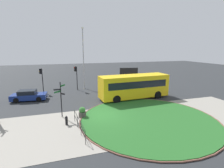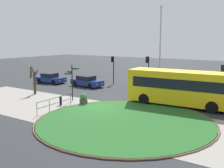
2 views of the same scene
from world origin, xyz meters
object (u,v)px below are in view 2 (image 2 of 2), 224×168
Objects in this scene: car_far_lane at (50,78)px; traffic_light_far at (148,65)px; street_tree_bare at (34,80)px; traffic_light_near at (113,64)px; bollard_foreground at (61,100)px; car_near_lane at (87,81)px; signpost_directional at (72,79)px; lamppost_tall at (160,45)px; planter_near_signpost at (84,99)px; bus_yellow at (181,87)px.

car_far_lane is 1.09× the size of traffic_light_far.
traffic_light_near is at bearing 74.51° from street_tree_bare.
car_near_lane is (-4.20, 8.85, 0.22)m from bollard_foreground.
lamppost_tall reaches higher than signpost_directional.
planter_near_signpost is (-1.99, -11.99, -4.69)m from lamppost_tall.
traffic_light_near is 0.96× the size of traffic_light_far.
lamppost_tall reaches higher than traffic_light_near.
planter_near_signpost is at bearing 78.12° from traffic_light_far.
traffic_light_far is (6.41, 3.90, 2.12)m from car_near_lane.
lamppost_tall is (13.53, 5.08, 4.54)m from car_far_lane.
traffic_light_far is at bearing 36.82° from car_near_lane.
bus_yellow is 8.70m from planter_near_signpost.
signpost_directional is 2.54m from planter_near_signpost.
signpost_directional reaches higher than bus_yellow.
car_far_lane is (-9.98, 8.23, 0.20)m from bollard_foreground.
street_tree_bare is (4.16, -6.24, 0.89)m from car_far_lane.
street_tree_bare is at bearing 174.79° from planter_near_signpost.
traffic_light_far is at bearing 80.14° from bollard_foreground.
car_near_lane is at bearing 22.73° from traffic_light_far.
traffic_light_far is at bearing -171.38° from traffic_light_near.
signpost_directional is at bearing -0.67° from street_tree_bare.
car_near_lane is 7.80m from traffic_light_far.
lamppost_tall is (-5.42, 7.61, 3.49)m from bus_yellow.
traffic_light_far reaches higher than car_near_lane.
car_near_lane is 1.21× the size of traffic_light_near.
traffic_light_far reaches higher than traffic_light_near.
traffic_light_near is (1.34, 3.83, 2.01)m from car_near_lane.
street_tree_bare is at bearing 44.68° from traffic_light_far.
traffic_light_far is 11.68m from planter_near_signpost.
lamppost_tall reaches higher than planter_near_signpost.
car_far_lane is at bearing 140.49° from bollard_foreground.
car_near_lane is (-3.85, 6.93, -1.41)m from signpost_directional.
bollard_foreground is 6.25m from street_tree_bare.
car_far_lane is 1.14× the size of traffic_light_near.
bus_yellow is 0.96× the size of lamppost_tall.
traffic_light_far is at bearing -157.32° from lamppost_tall.
car_near_lane is 5.82m from car_far_lane.
lamppost_tall reaches higher than car_far_lane.
car_near_lane is 9.48m from planter_near_signpost.
bollard_foreground is 12.94m from car_far_lane.
traffic_light_near is 5.08m from traffic_light_far.
bollard_foreground is 10.70m from bus_yellow.
bus_yellow is 9.07× the size of planter_near_signpost.
planter_near_signpost is (4.41, -11.36, -2.17)m from traffic_light_near.
signpost_directional is 2.55m from bollard_foreground.
street_tree_bare is at bearing -97.79° from car_near_lane.
bus_yellow is 15.25m from street_tree_bare.
traffic_light_near is (-2.51, 10.76, 0.59)m from signpost_directional.
car_far_lane is at bearing 146.81° from signpost_directional.
bollard_foreground is 0.08× the size of lamppost_tall.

